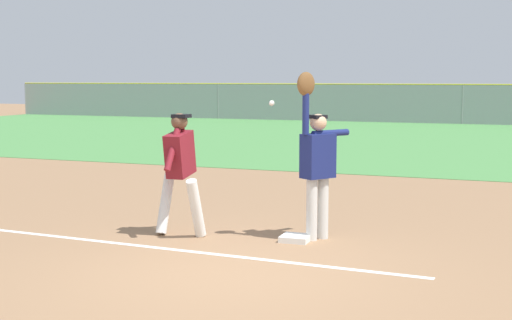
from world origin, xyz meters
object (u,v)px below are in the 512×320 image
Objects in this scene: parked_car_green at (344,105)px; parked_car_silver at (459,106)px; fielder at (317,158)px; runner at (180,165)px; first_base at (296,238)px; baseball at (272,103)px.

parked_car_green is 6.26m from parked_car_silver.
runner is at bearing 47.70° from fielder.
first_base is 0.08× the size of parked_car_green.
parked_car_green is (-5.37, 30.66, -0.32)m from runner.
parked_car_green is (-6.63, 30.40, -1.19)m from baseball.
runner is 31.06m from parked_car_silver.
baseball is 30.82m from parked_car_silver.
baseball reaches higher than first_base.
baseball is (1.26, 0.26, 0.87)m from runner.
first_base is 1.89m from runner.
runner is 23.24× the size of baseball.
runner is at bearing -85.26° from parked_car_green.
runner is at bearing -170.48° from first_base.
runner is 1.55m from baseball.
baseball is (-0.34, -0.01, 1.82)m from first_base.
parked_car_green is at bearing 99.57° from runner.
parked_car_green is at bearing -43.28° from fielder.
parked_car_silver is (-0.95, 30.58, -0.45)m from fielder.
fielder is at bearing -81.74° from parked_car_silver.
parked_car_silver reaches higher than first_base.
baseball is at bearing -82.90° from parked_car_green.
first_base is at bearing 9.16° from runner.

